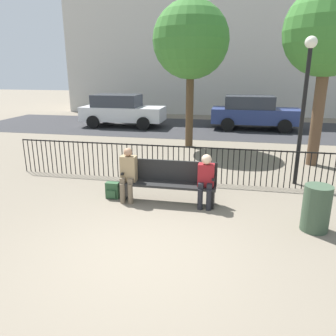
# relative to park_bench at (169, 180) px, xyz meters

# --- Properties ---
(ground_plane) EXTENTS (80.00, 80.00, 0.00)m
(ground_plane) POSITION_rel_park_bench_xyz_m (0.00, -2.25, -0.50)
(ground_plane) COLOR #706656
(park_bench) EXTENTS (2.09, 0.45, 0.92)m
(park_bench) POSITION_rel_park_bench_xyz_m (0.00, 0.00, 0.00)
(park_bench) COLOR black
(park_bench) RESTS_ON ground
(seated_person_0) EXTENTS (0.34, 0.39, 1.21)m
(seated_person_0) POSITION_rel_park_bench_xyz_m (-0.88, -0.13, 0.17)
(seated_person_0) COLOR brown
(seated_person_0) RESTS_ON ground
(seated_person_1) EXTENTS (0.34, 0.39, 1.15)m
(seated_person_1) POSITION_rel_park_bench_xyz_m (0.82, -0.13, 0.14)
(seated_person_1) COLOR black
(seated_person_1) RESTS_ON ground
(backpack) EXTENTS (0.30, 0.20, 0.37)m
(backpack) POSITION_rel_park_bench_xyz_m (-1.29, -0.07, -0.32)
(backpack) COLOR #284C2D
(backpack) RESTS_ON ground
(fence_railing) EXTENTS (9.01, 0.03, 0.95)m
(fence_railing) POSITION_rel_park_bench_xyz_m (-0.02, 1.42, 0.06)
(fence_railing) COLOR black
(fence_railing) RESTS_ON ground
(tree_0) EXTENTS (2.71, 2.71, 5.19)m
(tree_0) POSITION_rel_park_bench_xyz_m (-0.32, 5.57, 3.30)
(tree_0) COLOR #4C3823
(tree_0) RESTS_ON ground
(tree_1) EXTENTS (2.50, 2.50, 5.11)m
(tree_1) POSITION_rel_park_bench_xyz_m (3.77, 3.80, 3.31)
(tree_1) COLOR brown
(tree_1) RESTS_ON ground
(lamp_post) EXTENTS (0.28, 0.28, 3.57)m
(lamp_post) POSITION_rel_park_bench_xyz_m (2.96, 1.80, 1.87)
(lamp_post) COLOR black
(lamp_post) RESTS_ON ground
(street_surface) EXTENTS (24.00, 6.00, 0.01)m
(street_surface) POSITION_rel_park_bench_xyz_m (0.00, 9.75, -0.50)
(street_surface) COLOR #2B2B2D
(street_surface) RESTS_ON ground
(parked_car_0) EXTENTS (4.20, 1.94, 1.62)m
(parked_car_0) POSITION_rel_park_bench_xyz_m (-4.37, 9.46, 0.34)
(parked_car_0) COLOR silver
(parked_car_0) RESTS_ON ground
(parked_car_1) EXTENTS (4.20, 1.94, 1.62)m
(parked_car_1) POSITION_rel_park_bench_xyz_m (2.25, 9.96, 0.34)
(parked_car_1) COLOR navy
(parked_car_1) RESTS_ON ground
(building_facade) EXTENTS (20.00, 6.00, 12.89)m
(building_facade) POSITION_rel_park_bench_xyz_m (0.00, 17.75, 5.94)
(building_facade) COLOR beige
(building_facade) RESTS_ON ground
(trash_bin) EXTENTS (0.49, 0.49, 0.86)m
(trash_bin) POSITION_rel_park_bench_xyz_m (2.88, -0.82, -0.07)
(trash_bin) COLOR #384C38
(trash_bin) RESTS_ON ground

